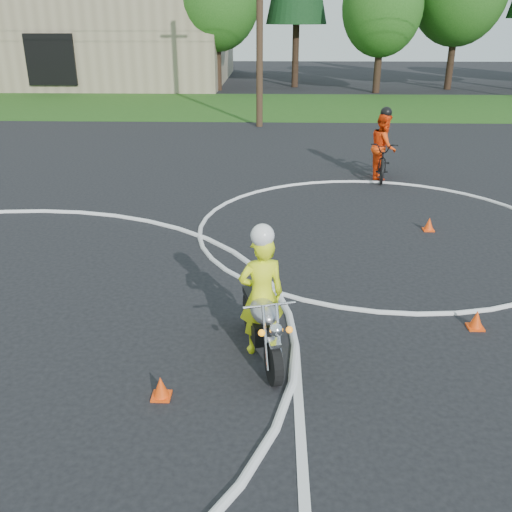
{
  "coord_description": "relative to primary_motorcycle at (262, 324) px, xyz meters",
  "views": [
    {
      "loc": [
        5.65,
        -4.19,
        4.46
      ],
      "look_at": [
        5.4,
        3.77,
        1.1
      ],
      "focal_mm": 40.0,
      "sensor_mm": 36.0,
      "label": 1
    }
  ],
  "objects": [
    {
      "name": "traffic_cones",
      "position": [
        -0.45,
        0.12,
        -0.38
      ],
      "size": [
        14.22,
        11.23,
        0.3
      ],
      "color": "#FF470D",
      "rests_on": "ground"
    },
    {
      "name": "primary_motorcycle",
      "position": [
        0.0,
        0.0,
        0.0
      ],
      "size": [
        0.77,
        1.96,
        1.05
      ],
      "rotation": [
        0.0,
        0.0,
        0.26
      ],
      "color": "black",
      "rests_on": "ground"
    },
    {
      "name": "rider_primary_grp",
      "position": [
        -0.01,
        0.13,
        0.43
      ],
      "size": [
        0.73,
        0.57,
        1.95
      ],
      "rotation": [
        0.0,
        0.0,
        0.26
      ],
      "color": "#EFFF1A",
      "rests_on": "ground"
    },
    {
      "name": "rider_second_grp",
      "position": [
        3.33,
        9.76,
        0.22
      ],
      "size": [
        1.04,
        2.25,
        2.08
      ],
      "rotation": [
        0.0,
        0.0,
        -0.13
      ],
      "color": "black",
      "rests_on": "ground"
    },
    {
      "name": "course_markings",
      "position": [
        -3.35,
        1.62,
        -0.5
      ],
      "size": [
        19.05,
        19.05,
        0.12
      ],
      "color": "silver",
      "rests_on": "ground"
    },
    {
      "name": "grass_strip",
      "position": [
        -5.52,
        24.27,
        -0.5
      ],
      "size": [
        120.0,
        10.0,
        0.02
      ],
      "primitive_type": "cube",
      "color": "#1E4714",
      "rests_on": "ground"
    }
  ]
}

